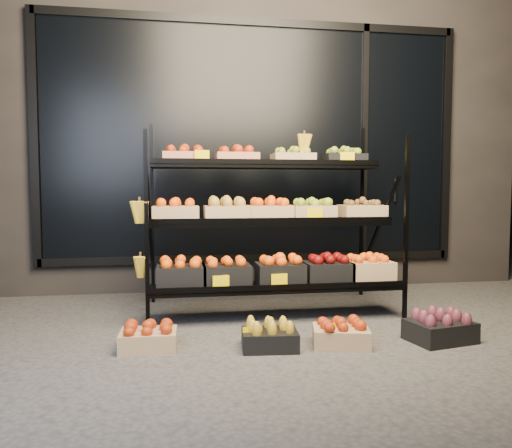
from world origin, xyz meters
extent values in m
plane|color=#514F4C|center=(0.00, 0.00, 0.00)|extent=(24.00, 24.00, 0.00)
cube|color=#2D2826|center=(0.00, 2.60, 1.75)|extent=(6.00, 2.00, 3.50)
cube|color=black|center=(0.00, 1.58, 1.55)|extent=(4.20, 0.04, 2.40)
cube|color=black|center=(0.00, 1.56, 0.34)|extent=(4.30, 0.06, 0.08)
cube|color=black|center=(0.00, 1.56, 2.76)|extent=(4.30, 0.06, 0.08)
cube|color=black|center=(-2.15, 1.56, 1.55)|extent=(0.08, 0.06, 2.50)
cube|color=black|center=(2.15, 1.56, 1.55)|extent=(0.08, 0.06, 2.50)
cube|color=black|center=(1.20, 1.56, 1.55)|extent=(0.06, 0.06, 2.50)
cylinder|color=black|center=(1.55, 1.53, 1.05)|extent=(0.02, 0.02, 0.25)
cube|color=black|center=(-1.02, 0.18, 0.75)|extent=(0.03, 0.03, 1.50)
cube|color=black|center=(1.02, 0.18, 0.75)|extent=(0.03, 0.03, 1.50)
cube|color=black|center=(-1.02, 1.15, 0.83)|extent=(0.03, 0.03, 1.66)
cube|color=black|center=(1.02, 1.15, 0.83)|extent=(0.03, 0.03, 1.66)
cube|color=black|center=(0.00, 0.35, 0.27)|extent=(2.05, 0.42, 0.03)
cube|color=black|center=(0.00, 0.15, 0.30)|extent=(2.05, 0.02, 0.05)
cube|color=black|center=(0.00, 0.65, 0.77)|extent=(2.05, 0.40, 0.03)
cube|color=black|center=(0.00, 0.46, 0.80)|extent=(2.05, 0.02, 0.05)
cube|color=black|center=(0.00, 0.95, 1.27)|extent=(2.05, 0.40, 0.03)
cube|color=black|center=(0.00, 0.76, 1.30)|extent=(2.05, 0.02, 0.05)
cube|color=tan|center=(-0.73, 0.95, 1.33)|extent=(0.38, 0.28, 0.11)
ellipsoid|color=#B7280D|center=(-0.73, 0.95, 1.42)|extent=(0.32, 0.24, 0.07)
cube|color=tan|center=(-0.25, 0.95, 1.33)|extent=(0.38, 0.28, 0.11)
ellipsoid|color=#B7280D|center=(-0.25, 0.95, 1.42)|extent=(0.32, 0.24, 0.07)
cube|color=tan|center=(0.27, 0.95, 1.33)|extent=(0.38, 0.28, 0.11)
ellipsoid|color=#89A328|center=(0.27, 0.95, 1.42)|extent=(0.32, 0.24, 0.07)
cube|color=black|center=(0.76, 0.95, 1.33)|extent=(0.38, 0.28, 0.11)
ellipsoid|color=#89A328|center=(0.76, 0.95, 1.42)|extent=(0.32, 0.24, 0.07)
cube|color=tan|center=(-0.81, 0.65, 0.85)|extent=(0.38, 0.28, 0.14)
ellipsoid|color=#FC5B0D|center=(-0.81, 0.65, 0.95)|extent=(0.32, 0.24, 0.07)
cube|color=tan|center=(-0.38, 0.65, 0.85)|extent=(0.38, 0.28, 0.14)
ellipsoid|color=gold|center=(-0.38, 0.65, 0.95)|extent=(0.32, 0.24, 0.07)
cube|color=tan|center=(0.00, 0.65, 0.85)|extent=(0.38, 0.28, 0.14)
ellipsoid|color=#FC5B0D|center=(0.00, 0.65, 0.95)|extent=(0.32, 0.24, 0.07)
cube|color=tan|center=(0.37, 0.65, 0.85)|extent=(0.38, 0.28, 0.14)
ellipsoid|color=#89A328|center=(0.37, 0.65, 0.95)|extent=(0.32, 0.24, 0.07)
cube|color=tan|center=(0.83, 0.65, 0.85)|extent=(0.38, 0.28, 0.14)
ellipsoid|color=brown|center=(0.83, 0.65, 0.95)|extent=(0.32, 0.24, 0.07)
cube|color=black|center=(-0.77, 0.35, 0.37)|extent=(0.38, 0.28, 0.18)
ellipsoid|color=#FC5B0D|center=(-0.77, 0.35, 0.49)|extent=(0.32, 0.24, 0.07)
cube|color=black|center=(-0.42, 0.35, 0.37)|extent=(0.38, 0.28, 0.18)
ellipsoid|color=#FC5B0D|center=(-0.42, 0.35, 0.49)|extent=(0.32, 0.24, 0.07)
cube|color=black|center=(0.02, 0.35, 0.37)|extent=(0.38, 0.28, 0.18)
ellipsoid|color=#FC5B0D|center=(0.02, 0.35, 0.49)|extent=(0.32, 0.24, 0.07)
cube|color=black|center=(0.43, 0.35, 0.37)|extent=(0.38, 0.28, 0.18)
ellipsoid|color=#690907|center=(0.43, 0.35, 0.49)|extent=(0.32, 0.24, 0.07)
cube|color=tan|center=(0.78, 0.35, 0.37)|extent=(0.38, 0.28, 0.18)
ellipsoid|color=#FC5B0D|center=(0.78, 0.35, 0.49)|extent=(0.32, 0.24, 0.07)
ellipsoid|color=gold|center=(-1.07, 0.20, 0.98)|extent=(0.14, 0.08, 0.22)
ellipsoid|color=gold|center=(-1.07, 0.20, 0.57)|extent=(0.14, 0.08, 0.22)
ellipsoid|color=gold|center=(0.35, 0.85, 1.57)|extent=(0.14, 0.08, 0.22)
cube|color=#F6CE00|center=(0.35, 0.50, 0.84)|extent=(0.13, 0.01, 0.12)
cube|color=#F6CE00|center=(0.74, 0.80, 1.34)|extent=(0.13, 0.01, 0.12)
cube|color=#F6CE00|center=(-0.58, 0.80, 1.34)|extent=(0.13, 0.01, 0.12)
cube|color=#F6CE00|center=(-0.47, 0.20, 0.34)|extent=(0.13, 0.01, 0.12)
cube|color=#F6CE00|center=(-0.02, 0.20, 0.34)|extent=(0.13, 0.01, 0.12)
cube|color=#F6CE00|center=(-0.32, -0.40, 0.06)|extent=(0.13, 0.01, 0.12)
cube|color=#F6CE00|center=(0.23, -0.40, 0.06)|extent=(0.13, 0.01, 0.12)
cube|color=tan|center=(-1.00, -0.27, 0.06)|extent=(0.38, 0.28, 0.13)
ellipsoid|color=#B7280D|center=(-1.00, -0.27, 0.16)|extent=(0.32, 0.24, 0.07)
cube|color=black|center=(-0.20, -0.39, 0.06)|extent=(0.39, 0.30, 0.12)
ellipsoid|color=gold|center=(-0.20, -0.39, 0.15)|extent=(0.33, 0.25, 0.07)
cube|color=tan|center=(0.28, -0.40, 0.06)|extent=(0.42, 0.35, 0.13)
ellipsoid|color=#B7280D|center=(0.28, -0.40, 0.16)|extent=(0.36, 0.29, 0.07)
cube|color=black|center=(1.00, -0.42, 0.07)|extent=(0.48, 0.39, 0.14)
ellipsoid|color=brown|center=(1.00, -0.42, 0.17)|extent=(0.40, 0.33, 0.07)
camera|label=1|loc=(-0.82, -3.58, 1.06)|focal=35.00mm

